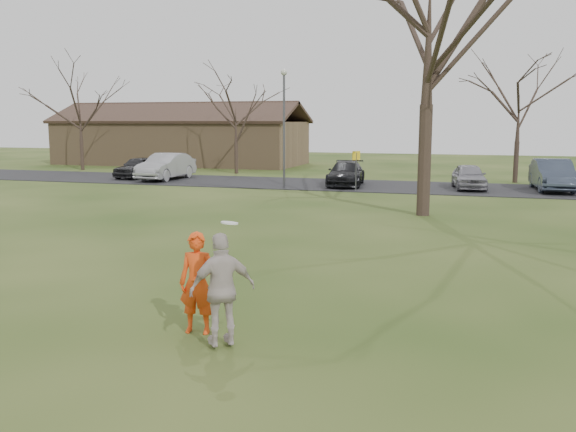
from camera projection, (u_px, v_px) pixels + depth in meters
The scene contains 14 objects.
ground at pixel (216, 341), 10.22m from camera, with size 120.00×120.00×0.00m, color #1E380F.
parking_strip at pixel (402, 187), 33.80m from camera, with size 62.00×6.50×0.04m, color black.
player_defender at pixel (198, 283), 10.50m from camera, with size 0.64×0.42×1.75m, color #E94513.
car_0 at pixel (139, 167), 38.90m from camera, with size 1.56×3.88×1.32m, color #242426.
car_1 at pixel (166, 166), 37.69m from camera, with size 1.69×4.84×1.59m, color #9E9DA3.
car_3 at pixel (346, 173), 34.25m from camera, with size 1.85×4.55×1.32m, color black.
car_4 at pixel (469, 176), 32.50m from camera, with size 1.55×3.86×1.31m, color gray.
car_5 at pixel (553, 175), 31.71m from camera, with size 1.70×4.88×1.61m, color #333C4D.
catching_play at pixel (222, 289), 9.75m from camera, with size 1.10×1.01×2.01m.
building at pixel (181, 141), 51.67m from camera, with size 20.60×8.50×5.14m.
lamp_post at pixel (284, 114), 32.61m from camera, with size 0.34×0.34×6.27m.
sign_yellow at pixel (356, 163), 31.34m from camera, with size 0.35×0.35×2.08m.
big_tree at pixel (429, 27), 22.71m from camera, with size 9.00×9.00×14.00m, color #352821, non-canonical shape.
small_tree_row at pixel (489, 116), 36.69m from camera, with size 55.00×5.90×8.50m.
Camera 1 is at (4.06, -8.99, 3.60)m, focal length 38.58 mm.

